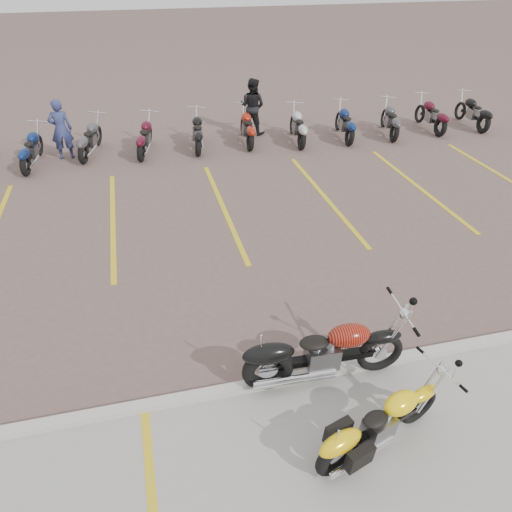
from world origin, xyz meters
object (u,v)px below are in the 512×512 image
at_px(flame_cruiser, 321,354).
at_px(person_a, 61,129).
at_px(person_b, 252,106).
at_px(yellow_cruiser, 376,425).

relative_size(flame_cruiser, person_a, 1.38).
distance_m(flame_cruiser, person_a, 11.48).
height_order(flame_cruiser, person_b, person_b).
distance_m(flame_cruiser, person_b, 11.70).
bearing_deg(person_a, flame_cruiser, 110.86).
distance_m(yellow_cruiser, person_b, 12.95).
xyz_separation_m(person_a, person_b, (6.15, 0.94, 0.03)).
height_order(yellow_cruiser, person_b, person_b).
xyz_separation_m(yellow_cruiser, person_b, (1.53, 12.85, 0.51)).
relative_size(person_a, person_b, 0.97).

